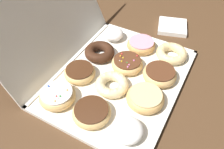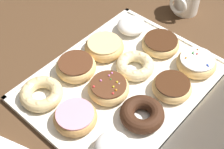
{
  "view_description": "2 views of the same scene",
  "coord_description": "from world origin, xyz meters",
  "px_view_note": "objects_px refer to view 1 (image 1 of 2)",
  "views": [
    {
      "loc": [
        -0.49,
        -0.24,
        0.59
      ],
      "look_at": [
        -0.02,
        0.02,
        0.03
      ],
      "focal_mm": 36.62,
      "sensor_mm": 36.0,
      "label": 1
    },
    {
      "loc": [
        0.45,
        0.36,
        0.69
      ],
      "look_at": [
        0.03,
        -0.01,
        0.05
      ],
      "focal_mm": 50.98,
      "sensor_mm": 36.0,
      "label": 2
    }
  ],
  "objects_px": {
    "glazed_ring_donut_1": "(145,98)",
    "sprinkle_donut_8": "(57,96)",
    "cruller_donut_5": "(112,84)",
    "chocolate_frosted_donut_2": "(160,74)",
    "powdered_filled_donut_11": "(113,34)",
    "sprinkle_donut_6": "(127,63)",
    "chocolate_cake_ring_donut_10": "(100,52)",
    "napkin_stack": "(172,27)",
    "chocolate_frosted_donut_4": "(92,112)",
    "donut_box": "(120,78)",
    "cruller_donut_3": "(172,53)",
    "pink_frosted_donut_7": "(141,44)",
    "chocolate_frosted_donut_9": "(80,72)",
    "powdered_filled_donut_0": "(127,130)"
  },
  "relations": [
    {
      "from": "glazed_ring_donut_1",
      "to": "sprinkle_donut_8",
      "type": "bearing_deg",
      "value": 117.19
    },
    {
      "from": "cruller_donut_5",
      "to": "chocolate_frosted_donut_2",
      "type": "bearing_deg",
      "value": -46.12
    },
    {
      "from": "sprinkle_donut_8",
      "to": "powdered_filled_donut_11",
      "type": "relative_size",
      "value": 1.37
    },
    {
      "from": "cruller_donut_5",
      "to": "sprinkle_donut_6",
      "type": "height_order",
      "value": "sprinkle_donut_6"
    },
    {
      "from": "cruller_donut_5",
      "to": "sprinkle_donut_8",
      "type": "xyz_separation_m",
      "value": [
        -0.12,
        0.13,
        0.0
      ]
    },
    {
      "from": "chocolate_cake_ring_donut_10",
      "to": "napkin_stack",
      "type": "height_order",
      "value": "chocolate_cake_ring_donut_10"
    },
    {
      "from": "chocolate_frosted_donut_4",
      "to": "powdered_filled_donut_11",
      "type": "relative_size",
      "value": 1.38
    },
    {
      "from": "donut_box",
      "to": "powdered_filled_donut_11",
      "type": "height_order",
      "value": "powdered_filled_donut_11"
    },
    {
      "from": "cruller_donut_3",
      "to": "chocolate_frosted_donut_2",
      "type": "bearing_deg",
      "value": 179.93
    },
    {
      "from": "donut_box",
      "to": "chocolate_frosted_donut_4",
      "type": "relative_size",
      "value": 4.53
    },
    {
      "from": "cruller_donut_3",
      "to": "powdered_filled_donut_11",
      "type": "xyz_separation_m",
      "value": [
        -0.0,
        0.25,
        0.01
      ]
    },
    {
      "from": "chocolate_frosted_donut_4",
      "to": "cruller_donut_5",
      "type": "xyz_separation_m",
      "value": [
        0.12,
        0.0,
        -0.0
      ]
    },
    {
      "from": "cruller_donut_5",
      "to": "sprinkle_donut_8",
      "type": "height_order",
      "value": "sprinkle_donut_8"
    },
    {
      "from": "sprinkle_donut_8",
      "to": "cruller_donut_5",
      "type": "bearing_deg",
      "value": -45.29
    },
    {
      "from": "pink_frosted_donut_7",
      "to": "sprinkle_donut_8",
      "type": "height_order",
      "value": "sprinkle_donut_8"
    },
    {
      "from": "sprinkle_donut_6",
      "to": "chocolate_frosted_donut_9",
      "type": "relative_size",
      "value": 1.04
    },
    {
      "from": "sprinkle_donut_8",
      "to": "napkin_stack",
      "type": "height_order",
      "value": "sprinkle_donut_8"
    },
    {
      "from": "powdered_filled_donut_0",
      "to": "glazed_ring_donut_1",
      "type": "bearing_deg",
      "value": 0.23
    },
    {
      "from": "cruller_donut_5",
      "to": "sprinkle_donut_8",
      "type": "relative_size",
      "value": 0.97
    },
    {
      "from": "chocolate_cake_ring_donut_10",
      "to": "napkin_stack",
      "type": "relative_size",
      "value": 0.94
    },
    {
      "from": "donut_box",
      "to": "glazed_ring_donut_1",
      "type": "bearing_deg",
      "value": -115.28
    },
    {
      "from": "chocolate_frosted_donut_2",
      "to": "sprinkle_donut_6",
      "type": "height_order",
      "value": "sprinkle_donut_6"
    },
    {
      "from": "chocolate_frosted_donut_4",
      "to": "cruller_donut_5",
      "type": "distance_m",
      "value": 0.12
    },
    {
      "from": "cruller_donut_5",
      "to": "chocolate_cake_ring_donut_10",
      "type": "height_order",
      "value": "chocolate_cake_ring_donut_10"
    },
    {
      "from": "donut_box",
      "to": "pink_frosted_donut_7",
      "type": "relative_size",
      "value": 4.73
    },
    {
      "from": "powdered_filled_donut_0",
      "to": "cruller_donut_3",
      "type": "distance_m",
      "value": 0.37
    },
    {
      "from": "chocolate_cake_ring_donut_10",
      "to": "sprinkle_donut_6",
      "type": "bearing_deg",
      "value": -93.15
    },
    {
      "from": "pink_frosted_donut_7",
      "to": "chocolate_frosted_donut_9",
      "type": "bearing_deg",
      "value": 153.07
    },
    {
      "from": "cruller_donut_3",
      "to": "napkin_stack",
      "type": "xyz_separation_m",
      "value": [
        0.2,
        0.06,
        -0.02
      ]
    },
    {
      "from": "chocolate_cake_ring_donut_10",
      "to": "napkin_stack",
      "type": "distance_m",
      "value": 0.37
    },
    {
      "from": "donut_box",
      "to": "cruller_donut_3",
      "type": "distance_m",
      "value": 0.22
    },
    {
      "from": "powdered_filled_donut_0",
      "to": "powdered_filled_donut_11",
      "type": "bearing_deg",
      "value": 33.66
    },
    {
      "from": "cruller_donut_3",
      "to": "chocolate_cake_ring_donut_10",
      "type": "distance_m",
      "value": 0.27
    },
    {
      "from": "powdered_filled_donut_0",
      "to": "napkin_stack",
      "type": "xyz_separation_m",
      "value": [
        0.57,
        0.06,
        -0.02
      ]
    },
    {
      "from": "sprinkle_donut_8",
      "to": "powdered_filled_donut_0",
      "type": "bearing_deg",
      "value": -90.79
    },
    {
      "from": "donut_box",
      "to": "powdered_filled_donut_11",
      "type": "bearing_deg",
      "value": 34.6
    },
    {
      "from": "donut_box",
      "to": "napkin_stack",
      "type": "bearing_deg",
      "value": -9.09
    },
    {
      "from": "chocolate_cake_ring_donut_10",
      "to": "sprinkle_donut_8",
      "type": "bearing_deg",
      "value": 178.28
    },
    {
      "from": "powdered_filled_donut_0",
      "to": "sprinkle_donut_8",
      "type": "xyz_separation_m",
      "value": [
        0.0,
        0.24,
        -0.0
      ]
    },
    {
      "from": "donut_box",
      "to": "cruller_donut_3",
      "type": "height_order",
      "value": "cruller_donut_3"
    },
    {
      "from": "donut_box",
      "to": "pink_frosted_donut_7",
      "type": "distance_m",
      "value": 0.18
    },
    {
      "from": "donut_box",
      "to": "chocolate_frosted_donut_4",
      "type": "height_order",
      "value": "chocolate_frosted_donut_4"
    },
    {
      "from": "cruller_donut_5",
      "to": "sprinkle_donut_6",
      "type": "bearing_deg",
      "value": 0.03
    },
    {
      "from": "sprinkle_donut_8",
      "to": "glazed_ring_donut_1",
      "type": "bearing_deg",
      "value": -62.81
    },
    {
      "from": "chocolate_frosted_donut_9",
      "to": "sprinkle_donut_8",
      "type": "bearing_deg",
      "value": 178.83
    },
    {
      "from": "glazed_ring_donut_1",
      "to": "chocolate_frosted_donut_2",
      "type": "distance_m",
      "value": 0.12
    },
    {
      "from": "donut_box",
      "to": "chocolate_frosted_donut_2",
      "type": "relative_size",
      "value": 4.54
    },
    {
      "from": "donut_box",
      "to": "sprinkle_donut_8",
      "type": "xyz_separation_m",
      "value": [
        -0.18,
        0.13,
        0.02
      ]
    },
    {
      "from": "glazed_ring_donut_1",
      "to": "napkin_stack",
      "type": "height_order",
      "value": "glazed_ring_donut_1"
    },
    {
      "from": "cruller_donut_3",
      "to": "sprinkle_donut_6",
      "type": "xyz_separation_m",
      "value": [
        -0.13,
        0.12,
        0.0
      ]
    }
  ]
}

